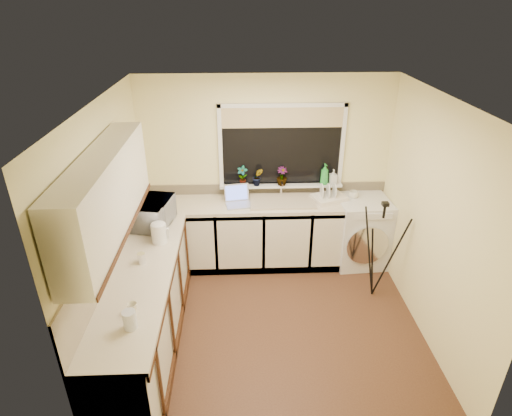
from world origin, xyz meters
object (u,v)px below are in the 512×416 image
at_px(dish_rack, 329,198).
at_px(plant_b, 258,177).
at_px(cup_left, 133,308).
at_px(washing_machine, 361,231).
at_px(plant_a, 242,176).
at_px(steel_jar, 141,258).
at_px(plant_c, 282,176).
at_px(soap_bottle_clear, 333,177).
at_px(cup_back, 353,195).
at_px(kettle, 159,233).
at_px(glass_jug, 130,320).
at_px(microwave, 153,213).
at_px(soap_bottle_green, 325,174).
at_px(laptop, 238,199).
at_px(tripod, 378,251).

relative_size(dish_rack, plant_b, 1.72).
bearing_deg(cup_left, washing_machine, 38.86).
height_order(plant_a, plant_b, plant_a).
bearing_deg(steel_jar, dish_rack, 32.29).
relative_size(dish_rack, plant_c, 1.68).
distance_m(plant_c, soap_bottle_clear, 0.67).
distance_m(dish_rack, cup_back, 0.33).
bearing_deg(plant_a, steel_jar, -123.55).
height_order(kettle, cup_left, kettle).
bearing_deg(glass_jug, cup_left, 97.29).
bearing_deg(steel_jar, cup_back, 29.50).
distance_m(dish_rack, microwave, 2.21).
bearing_deg(plant_c, soap_bottle_green, 1.45).
bearing_deg(kettle, laptop, 47.41).
height_order(washing_machine, tripod, tripod).
bearing_deg(cup_back, glass_jug, -135.65).
xyz_separation_m(tripod, soap_bottle_green, (-0.49, 0.97, 0.57)).
bearing_deg(plant_b, kettle, -134.25).
xyz_separation_m(plant_b, cup_back, (1.24, -0.13, -0.22)).
xyz_separation_m(laptop, glass_jug, (-0.86, -2.22, 0.02)).
distance_m(laptop, glass_jug, 2.38).
relative_size(washing_machine, laptop, 2.56).
relative_size(kettle, cup_back, 1.69).
xyz_separation_m(tripod, plant_a, (-1.56, 0.97, 0.56)).
xyz_separation_m(tripod, cup_left, (-2.50, -1.28, 0.32)).
distance_m(washing_machine, cup_back, 0.51).
bearing_deg(kettle, plant_b, 45.75).
bearing_deg(glass_jug, plant_c, 59.50).
distance_m(washing_machine, tripod, 0.76).
height_order(washing_machine, dish_rack, dish_rack).
relative_size(microwave, plant_c, 2.23).
xyz_separation_m(plant_c, soap_bottle_green, (0.56, 0.01, 0.02)).
distance_m(washing_machine, soap_bottle_clear, 0.82).
height_order(microwave, soap_bottle_green, soap_bottle_green).
xyz_separation_m(plant_b, plant_c, (0.31, -0.00, 0.00)).
relative_size(microwave, cup_left, 6.23).
relative_size(microwave, plant_a, 2.07).
xyz_separation_m(washing_machine, plant_c, (-1.05, 0.22, 0.71)).
xyz_separation_m(plant_a, plant_c, (0.51, -0.02, -0.01)).
bearing_deg(kettle, washing_machine, 20.22).
height_order(glass_jug, cup_back, glass_jug).
xyz_separation_m(soap_bottle_green, cup_back, (0.37, -0.14, -0.24)).
relative_size(dish_rack, soap_bottle_green, 1.48).
xyz_separation_m(glass_jug, plant_a, (0.92, 2.45, 0.20)).
height_order(tripod, plant_c, plant_c).
relative_size(kettle, plant_b, 0.89).
bearing_deg(soap_bottle_green, washing_machine, -25.45).
bearing_deg(washing_machine, kettle, -163.37).
height_order(glass_jug, soap_bottle_clear, soap_bottle_clear).
distance_m(tripod, plant_a, 1.92).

